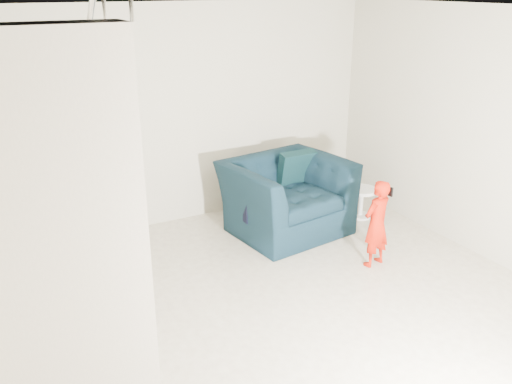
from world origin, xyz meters
TOP-DOWN VIEW (x-y plane):
  - floor at (0.00, 0.00)m, footprint 5.50×5.50m
  - ceiling at (0.00, 0.00)m, footprint 5.50×5.50m
  - back_wall at (0.00, 2.75)m, footprint 5.00×0.00m
  - armchair at (0.89, 1.81)m, footprint 1.51×1.36m
  - toddler at (1.29, 0.59)m, footprint 0.40×0.30m
  - side_table at (1.97, 1.69)m, footprint 0.40×0.40m
  - staircase at (-2.00, 0.55)m, footprint 1.02×3.03m
  - cushion at (1.19, 2.06)m, footprint 0.48×0.23m
  - throw at (0.28, 1.87)m, footprint 0.05×0.49m
  - phone at (1.40, 0.54)m, footprint 0.02×0.05m

SIDE VIEW (x-z plane):
  - floor at x=0.00m, z-range 0.00..0.00m
  - side_table at x=1.97m, z-range 0.07..0.47m
  - armchair at x=0.89m, z-range 0.00..0.89m
  - toddler at x=1.29m, z-range 0.00..0.98m
  - throw at x=0.28m, z-range 0.28..0.84m
  - cushion at x=1.19m, z-range 0.45..0.92m
  - phone at x=1.40m, z-range 0.80..0.90m
  - staircase at x=-2.00m, z-range -0.86..2.76m
  - back_wall at x=0.00m, z-range -1.15..3.85m
  - ceiling at x=0.00m, z-range 2.70..2.70m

